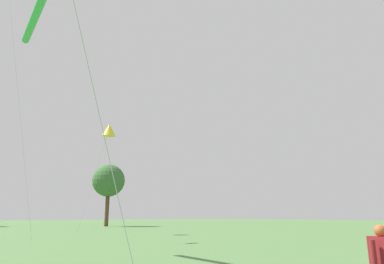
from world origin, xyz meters
name	(u,v)px	position (x,y,z in m)	size (l,w,h in m)	color
small_kite_stunt_black	(109,130)	(8.14, 27.49, 9.61)	(2.22, 3.27, 10.23)	yellow
tree_oak_right	(109,181)	(20.97, 48.88, 7.16)	(5.22, 5.22, 9.83)	#513823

